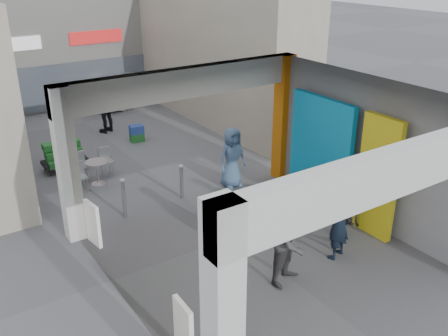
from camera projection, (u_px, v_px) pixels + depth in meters
ground at (235, 236)px, 11.35m from camera, size 90.00×90.00×0.00m
arcade_canopy at (281, 148)px, 10.09m from camera, size 6.40×6.45×6.40m
far_building at (40, 4)px, 20.43m from camera, size 18.00×4.08×8.00m
plaza_bldg_right at (219, 54)px, 18.37m from camera, size 2.00×9.00×5.00m
bollard_left at (124, 199)px, 11.99m from camera, size 0.09×0.09×0.99m
bollard_center at (182, 182)px, 12.98m from camera, size 0.09×0.09×0.90m
bollard_right at (236, 168)px, 13.81m from camera, size 0.09×0.09×0.93m
advert_board_near at (184, 329)px, 7.84m from camera, size 0.12×0.55×1.00m
advert_board_far at (93, 223)px, 10.89m from camera, size 0.16×0.56×1.00m
cafe_set at (91, 172)px, 13.95m from camera, size 1.34×1.08×0.81m
produce_stand at (64, 159)px, 14.73m from camera, size 1.26×0.68×0.83m
crate_stack at (137, 133)px, 16.97m from camera, size 0.50×0.41×0.56m
border_collie at (262, 227)px, 11.28m from camera, size 0.21×0.42×0.58m
man_with_dog at (339, 222)px, 10.29m from camera, size 0.69×0.55×1.66m
man_back_turned at (291, 242)px, 9.51m from camera, size 1.00×0.88×1.74m
man_elderly at (232, 157)px, 13.49m from camera, size 0.84×0.57×1.69m
man_crates at (105, 105)px, 17.56m from camera, size 1.25×0.90×1.97m
bicycle_front at (315, 195)px, 12.23m from camera, size 1.84×1.35×0.92m
bicycle_rear at (351, 215)px, 11.28m from camera, size 1.64×0.70×0.96m
white_van at (131, 87)px, 21.19m from camera, size 4.30×2.68×1.37m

